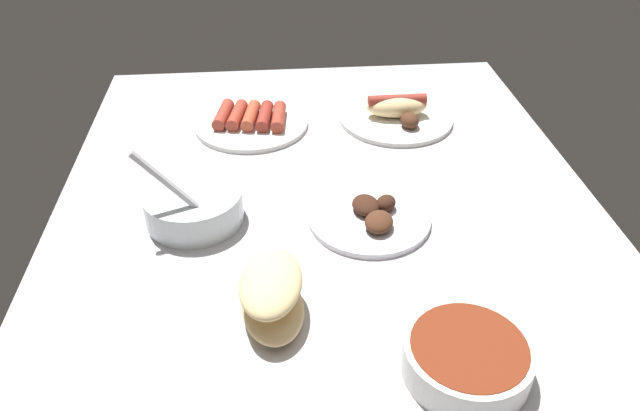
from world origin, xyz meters
The scene contains 7 objects.
ground_plane centered at (0.00, 0.00, -1.50)cm, with size 120.00×90.00×3.00cm, color #B2B2B7.
plate_grilled_meat centered at (1.51, 6.27, 0.93)cm, with size 19.54×19.54×3.50cm.
bowl_coleslaw centered at (-1.43, -21.58, 2.91)cm, with size 15.46×15.46×14.74cm.
bread_stack centered at (20.75, -9.78, 3.60)cm, with size 14.57×9.68×7.20cm.
plate_sausages centered at (-32.18, -12.74, 1.16)cm, with size 22.79×22.79×3.55cm.
bowl_chili centered at (31.99, 12.79, 2.53)cm, with size 15.25×15.25×4.60cm.
plate_hotdog_assembled centered at (-31.81, 16.87, 1.76)cm, with size 23.15×23.15×5.61cm.
Camera 1 is at (77.60, -8.65, 58.60)cm, focal length 34.06 mm.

